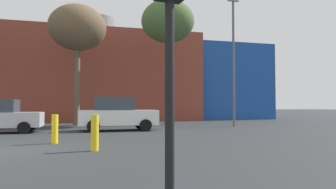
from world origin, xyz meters
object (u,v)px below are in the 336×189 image
object	(u,v)px
parked_car_2	(117,114)
bare_tree_2	(77,29)
bare_tree_0	(168,23)
street_lamp	(233,54)
bollard_yellow_1	(55,129)
bollard_yellow_0	(95,133)
traffic_light_near_right	(170,4)

from	to	relation	value
parked_car_2	bare_tree_2	size ratio (longest dim) A/B	0.50
bare_tree_0	street_lamp	size ratio (longest dim) A/B	1.06
bare_tree_2	bollard_yellow_1	xyz separation A→B (m)	(-0.35, -10.80, -6.54)
bollard_yellow_1	bare_tree_0	bearing A→B (deg)	54.83
bollard_yellow_0	parked_car_2	bearing A→B (deg)	79.89
street_lamp	bollard_yellow_1	bearing A→B (deg)	-147.93
bollard_yellow_0	bollard_yellow_1	distance (m)	2.69
bollard_yellow_0	bollard_yellow_1	world-z (taller)	bollard_yellow_0
traffic_light_near_right	street_lamp	distance (m)	17.62
bare_tree_0	bollard_yellow_0	xyz separation A→B (m)	(-5.55, -12.18, -7.16)
bare_tree_2	bollard_yellow_0	world-z (taller)	bare_tree_2
bare_tree_0	bollard_yellow_0	size ratio (longest dim) A/B	8.38
bollard_yellow_0	street_lamp	xyz separation A→B (m)	(9.45, 9.10, 4.43)
bare_tree_0	bollard_yellow_1	world-z (taller)	bare_tree_0
parked_car_2	traffic_light_near_right	xyz separation A→B (m)	(-0.57, -13.78, 1.75)
bare_tree_0	bollard_yellow_1	size ratio (longest dim) A/B	8.71
traffic_light_near_right	bare_tree_2	bearing A→B (deg)	178.72
parked_car_2	bollard_yellow_1	world-z (taller)	parked_car_2
traffic_light_near_right	bare_tree_2	distance (m)	19.76
parked_car_2	bollard_yellow_0	size ratio (longest dim) A/B	3.88
traffic_light_near_right	bare_tree_0	bearing A→B (deg)	158.55
bare_tree_0	street_lamp	bearing A→B (deg)	-38.43
parked_car_2	bare_tree_0	size ratio (longest dim) A/B	0.46
bollard_yellow_0	bollard_yellow_1	size ratio (longest dim) A/B	1.04
parked_car_2	bare_tree_2	bearing A→B (deg)	114.38
parked_car_2	street_lamp	world-z (taller)	street_lamp
bare_tree_2	bollard_yellow_0	bearing A→B (deg)	-85.31
traffic_light_near_right	bare_tree_0	world-z (taller)	bare_tree_0
traffic_light_near_right	parked_car_2	bearing A→B (deg)	170.77
bare_tree_2	street_lamp	world-z (taller)	street_lamp
bare_tree_2	traffic_light_near_right	bearing A→B (deg)	-84.41
traffic_light_near_right	bollard_yellow_0	distance (m)	6.49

